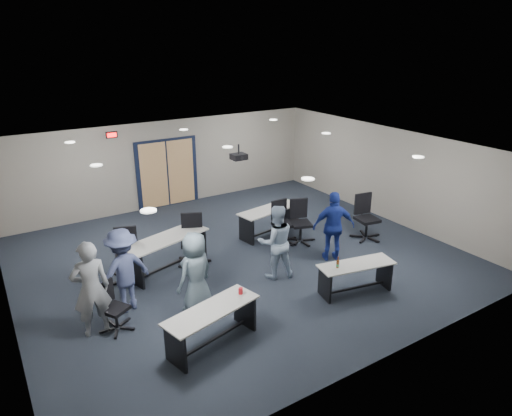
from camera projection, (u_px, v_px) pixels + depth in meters
floor at (240, 258)px, 11.16m from camera, size 10.00×10.00×0.00m
back_wall at (166, 164)px, 14.24m from camera, size 10.00×0.04×2.70m
front_wall at (384, 291)px, 7.13m from camera, size 10.00×0.04×2.70m
right_wall at (388, 174)px, 13.19m from camera, size 0.04×9.00×2.70m
ceiling at (238, 150)px, 10.21m from camera, size 10.00×9.00×0.04m
double_door at (167, 173)px, 14.32m from camera, size 2.00×0.07×2.20m
exit_sign at (112, 135)px, 13.01m from camera, size 0.32×0.07×0.18m
ceiling_projector at (239, 156)px, 10.86m from camera, size 0.35×0.32×0.37m
ceiling_can_lights at (233, 149)px, 10.42m from camera, size 6.24×5.74×0.02m
table_front_left at (212, 320)px, 7.87m from camera, size 1.87×0.99×0.84m
table_front_right at (356, 273)px, 9.53m from camera, size 1.71×0.86×0.91m
table_back_left at (167, 248)px, 10.39m from camera, size 2.13×1.21×0.82m
table_back_right at (269, 217)px, 12.33m from camera, size 1.90×0.90×0.74m
chair_back_a at (127, 255)px, 9.99m from camera, size 0.94×0.94×1.17m
chair_back_b at (192, 240)px, 10.70m from camera, size 1.00×1.00×1.19m
chair_back_c at (284, 223)px, 11.82m from camera, size 0.72×0.72×1.12m
chair_back_d at (301, 222)px, 11.83m from camera, size 0.91×0.91×1.14m
chair_loose_left at (115, 307)px, 8.28m from camera, size 0.81×0.81×0.94m
chair_loose_right at (367, 218)px, 12.02m from camera, size 0.87×0.87×1.21m
person_gray at (91, 289)px, 8.03m from camera, size 0.69×0.48×1.83m
person_plaid at (196, 273)px, 8.75m from camera, size 0.94×0.77×1.66m
person_lightblue at (276, 242)px, 10.04m from camera, size 0.98×0.86×1.70m
person_navy at (334, 226)px, 10.82m from camera, size 1.09×0.82×1.71m
person_back at (123, 270)px, 8.79m from camera, size 1.22×0.87×1.71m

